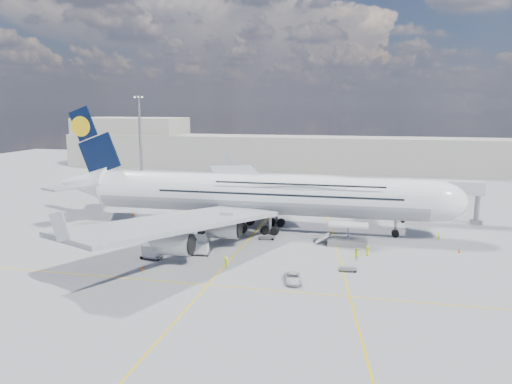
% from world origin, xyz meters
% --- Properties ---
extents(ground, '(300.00, 300.00, 0.00)m').
position_xyz_m(ground, '(0.00, 0.00, 0.00)').
color(ground, gray).
rests_on(ground, ground).
extents(taxi_line_main, '(0.25, 220.00, 0.01)m').
position_xyz_m(taxi_line_main, '(0.00, 0.00, 0.01)').
color(taxi_line_main, '#E5B90C').
rests_on(taxi_line_main, ground).
extents(taxi_line_cross, '(120.00, 0.25, 0.01)m').
position_xyz_m(taxi_line_cross, '(0.00, -20.00, 0.01)').
color(taxi_line_cross, '#E5B90C').
rests_on(taxi_line_cross, ground).
extents(taxi_line_diag, '(14.16, 99.06, 0.01)m').
position_xyz_m(taxi_line_diag, '(14.00, 10.00, 0.01)').
color(taxi_line_diag, '#E5B90C').
rests_on(taxi_line_diag, ground).
extents(airliner, '(77.26, 79.15, 23.71)m').
position_xyz_m(airliner, '(0.26, 10.00, 6.87)').
color(airliner, white).
rests_on(airliner, ground).
extents(jet_bridge, '(18.80, 12.10, 8.50)m').
position_xyz_m(jet_bridge, '(29.81, 20.94, 6.85)').
color(jet_bridge, '#B7B7BC').
rests_on(jet_bridge, ground).
extents(cargo_loader, '(8.53, 3.20, 3.67)m').
position_xyz_m(cargo_loader, '(16.82, 2.89, 1.25)').
color(cargo_loader, silver).
rests_on(cargo_loader, ground).
extents(light_mast, '(3.00, 0.70, 25.50)m').
position_xyz_m(light_mast, '(-40.00, 45.00, 13.21)').
color(light_mast, gray).
rests_on(light_mast, ground).
extents(terminal, '(180.00, 16.00, 12.00)m').
position_xyz_m(terminal, '(0.00, 95.00, 6.00)').
color(terminal, '#B2AD9E').
rests_on(terminal, ground).
extents(hangar, '(40.00, 22.00, 18.00)m').
position_xyz_m(hangar, '(-70.00, 100.00, 9.00)').
color(hangar, '#B2AD9E').
rests_on(hangar, ground).
extents(tree_line, '(160.00, 6.00, 8.00)m').
position_xyz_m(tree_line, '(40.00, 140.00, 4.00)').
color(tree_line, '#193814').
rests_on(tree_line, ground).
extents(dolly_row_a, '(3.54, 2.29, 2.08)m').
position_xyz_m(dolly_row_a, '(-11.94, -11.17, 1.12)').
color(dolly_row_a, gray).
rests_on(dolly_row_a, ground).
extents(dolly_row_b, '(3.19, 2.18, 0.43)m').
position_xyz_m(dolly_row_b, '(-9.28, -4.69, 0.33)').
color(dolly_row_b, gray).
rests_on(dolly_row_b, ground).
extents(dolly_row_c, '(3.20, 1.83, 1.98)m').
position_xyz_m(dolly_row_c, '(-5.14, -7.77, 1.06)').
color(dolly_row_c, gray).
rests_on(dolly_row_c, ground).
extents(dolly_back, '(2.91, 2.38, 1.63)m').
position_xyz_m(dolly_back, '(-17.13, 2.03, 0.87)').
color(dolly_back, gray).
rests_on(dolly_back, ground).
extents(dolly_nose_far, '(2.69, 1.57, 0.38)m').
position_xyz_m(dolly_nose_far, '(17.57, -10.40, 0.29)').
color(dolly_nose_far, gray).
rests_on(dolly_nose_far, ground).
extents(dolly_nose_near, '(3.07, 2.41, 0.40)m').
position_xyz_m(dolly_nose_near, '(3.10, 3.47, 0.31)').
color(dolly_nose_near, gray).
rests_on(dolly_nose_near, ground).
extents(baggage_tug, '(2.85, 1.57, 1.70)m').
position_xyz_m(baggage_tug, '(-7.75, 0.09, 0.75)').
color(baggage_tug, white).
rests_on(baggage_tug, ground).
extents(catering_truck_inner, '(6.90, 3.23, 3.99)m').
position_xyz_m(catering_truck_inner, '(-7.38, 26.88, 1.88)').
color(catering_truck_inner, gray).
rests_on(catering_truck_inner, ground).
extents(catering_truck_outer, '(6.56, 3.32, 3.75)m').
position_xyz_m(catering_truck_outer, '(-18.34, 36.10, 1.74)').
color(catering_truck_outer, gray).
rests_on(catering_truck_outer, ground).
extents(service_van, '(2.97, 4.68, 1.20)m').
position_xyz_m(service_van, '(10.66, -16.67, 0.60)').
color(service_van, silver).
rests_on(service_van, ground).
extents(crew_nose, '(0.68, 0.70, 1.61)m').
position_xyz_m(crew_nose, '(32.22, 9.12, 0.81)').
color(crew_nose, '#AAE618').
rests_on(crew_nose, ground).
extents(crew_loader, '(1.21, 1.12, 1.99)m').
position_xyz_m(crew_loader, '(18.66, -5.63, 1.00)').
color(crew_loader, '#D6FF1A').
rests_on(crew_loader, ground).
extents(crew_wing, '(0.66, 1.03, 1.64)m').
position_xyz_m(crew_wing, '(-11.96, -2.85, 0.82)').
color(crew_wing, '#C9FF1A').
rests_on(crew_wing, ground).
extents(crew_van, '(0.91, 0.97, 1.67)m').
position_xyz_m(crew_van, '(20.25, -2.58, 0.84)').
color(crew_van, '#D5E518').
rests_on(crew_van, ground).
extents(crew_tug, '(1.27, 0.98, 1.74)m').
position_xyz_m(crew_tug, '(0.38, -12.94, 0.87)').
color(crew_tug, '#D5F019').
rests_on(crew_tug, ground).
extents(cone_nose, '(0.49, 0.49, 0.62)m').
position_xyz_m(cone_nose, '(34.48, 2.36, 0.30)').
color(cone_nose, '#FF600D').
rests_on(cone_nose, ground).
extents(cone_wing_left_inner, '(0.45, 0.45, 0.57)m').
position_xyz_m(cone_wing_left_inner, '(-10.81, 29.26, 0.27)').
color(cone_wing_left_inner, '#FF600D').
rests_on(cone_wing_left_inner, ground).
extents(cone_wing_left_outer, '(0.46, 0.46, 0.59)m').
position_xyz_m(cone_wing_left_outer, '(-9.80, 32.78, 0.28)').
color(cone_wing_left_outer, '#FF600D').
rests_on(cone_wing_left_outer, ground).
extents(cone_wing_right_inner, '(0.47, 0.47, 0.60)m').
position_xyz_m(cone_wing_right_inner, '(-12.62, -6.07, 0.29)').
color(cone_wing_right_inner, '#FF600D').
rests_on(cone_wing_right_inner, ground).
extents(cone_wing_right_outer, '(0.45, 0.45, 0.58)m').
position_xyz_m(cone_wing_right_outer, '(-10.87, -16.43, 0.28)').
color(cone_wing_right_outer, '#FF600D').
rests_on(cone_wing_right_outer, ground).
extents(cone_tail, '(0.49, 0.49, 0.62)m').
position_xyz_m(cone_tail, '(-28.24, 15.62, 0.30)').
color(cone_tail, '#FF600D').
rests_on(cone_tail, ground).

